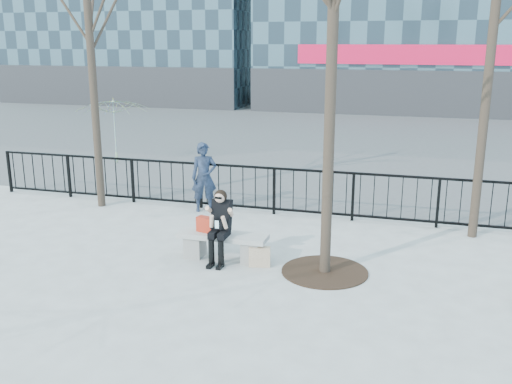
# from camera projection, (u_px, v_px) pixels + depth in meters

# --- Properties ---
(ground) EXTENTS (120.00, 120.00, 0.00)m
(ground) POSITION_uv_depth(u_px,v_px,m) (223.00, 259.00, 10.48)
(ground) COLOR gray
(ground) RESTS_ON ground
(street_surface) EXTENTS (60.00, 23.00, 0.01)m
(street_surface) POSITION_uv_depth(u_px,v_px,m) (339.00, 134.00, 24.41)
(street_surface) COLOR #474747
(street_surface) RESTS_ON ground
(railing) EXTENTS (14.00, 0.06, 1.10)m
(railing) POSITION_uv_depth(u_px,v_px,m) (266.00, 190.00, 13.13)
(railing) COLOR black
(railing) RESTS_ON ground
(tree_grate) EXTENTS (1.50, 1.50, 0.02)m
(tree_grate) POSITION_uv_depth(u_px,v_px,m) (325.00, 271.00, 9.88)
(tree_grate) COLOR black
(tree_grate) RESTS_ON ground
(bench_main) EXTENTS (1.65, 0.46, 0.49)m
(bench_main) POSITION_uv_depth(u_px,v_px,m) (223.00, 243.00, 10.41)
(bench_main) COLOR gray
(bench_main) RESTS_ON ground
(seated_woman) EXTENTS (0.50, 0.64, 1.34)m
(seated_woman) POSITION_uv_depth(u_px,v_px,m) (220.00, 227.00, 10.16)
(seated_woman) COLOR black
(seated_woman) RESTS_ON ground
(handbag) EXTENTS (0.37, 0.24, 0.28)m
(handbag) POSITION_uv_depth(u_px,v_px,m) (206.00, 224.00, 10.43)
(handbag) COLOR red
(handbag) RESTS_ON bench_main
(shopping_bag) EXTENTS (0.40, 0.22, 0.36)m
(shopping_bag) POSITION_uv_depth(u_px,v_px,m) (260.00, 257.00, 10.09)
(shopping_bag) COLOR beige
(shopping_bag) RESTS_ON ground
(standing_man) EXTENTS (0.70, 0.60, 1.63)m
(standing_man) POSITION_uv_depth(u_px,v_px,m) (204.00, 177.00, 13.26)
(standing_man) COLOR black
(standing_man) RESTS_ON ground
(vendor_umbrella) EXTENTS (3.06, 3.09, 2.13)m
(vendor_umbrella) POSITION_uv_depth(u_px,v_px,m) (115.00, 131.00, 18.43)
(vendor_umbrella) COLOR #DDEE34
(vendor_umbrella) RESTS_ON ground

